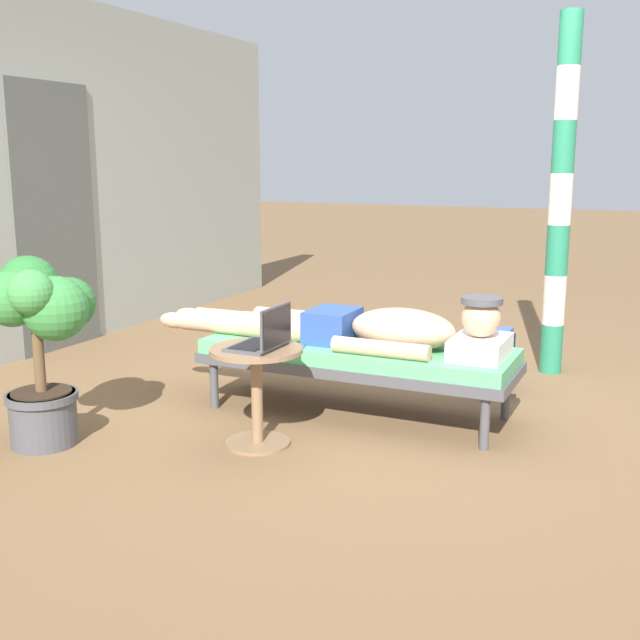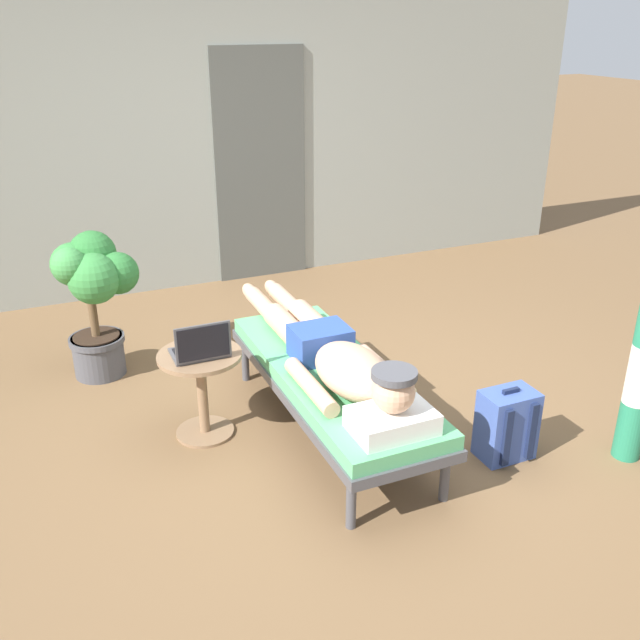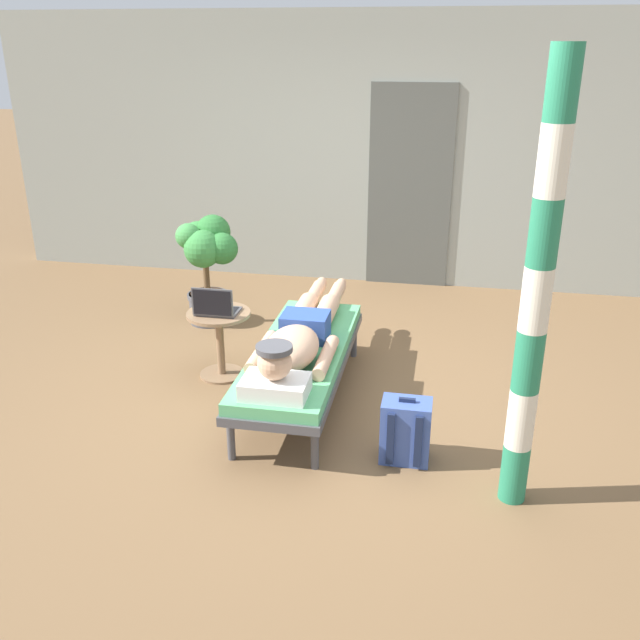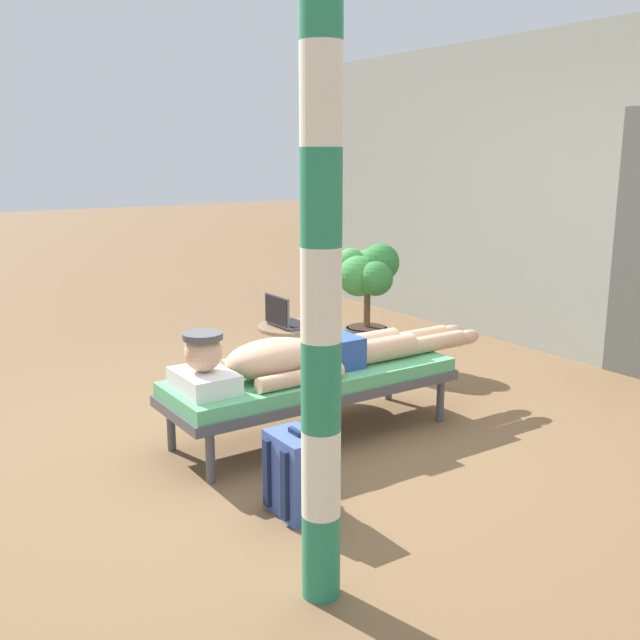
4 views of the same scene
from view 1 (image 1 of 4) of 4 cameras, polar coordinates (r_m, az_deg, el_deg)
The scene contains 9 objects.
ground_plane at distance 4.73m, azimuth 2.41°, elevation -6.40°, with size 40.00×40.00×0.00m, color brown.
house_door_panel at distance 6.37m, azimuth -18.83°, elevation 7.05°, with size 0.84×0.03×2.04m, color #545651.
lounge_chair at distance 4.52m, azimuth 2.74°, elevation -2.69°, with size 0.63×1.83×0.42m.
person_reclining at distance 4.47m, azimuth 3.27°, elevation -0.58°, with size 0.53×2.17×0.33m.
side_table at distance 4.04m, azimuth -4.66°, elevation -4.34°, with size 0.48×0.48×0.52m.
laptop at distance 3.96m, azimuth -4.06°, elevation -1.28°, with size 0.31×0.24×0.23m.
backpack at distance 5.12m, azimuth 12.41°, elevation -2.96°, with size 0.30×0.26×0.42m.
potted_plant at distance 4.23m, azimuth -19.72°, elevation -0.50°, with size 0.54×0.52×0.98m.
porch_post at distance 5.54m, azimuth 17.19°, elevation 8.44°, with size 0.15×0.15×2.41m.
Camera 1 is at (-4.16, -1.70, 1.47)m, focal length 43.74 mm.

